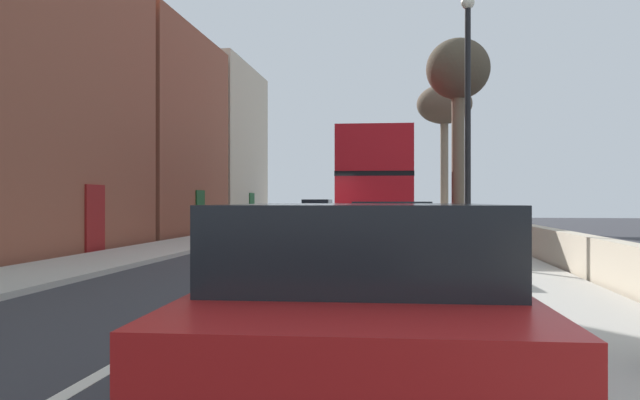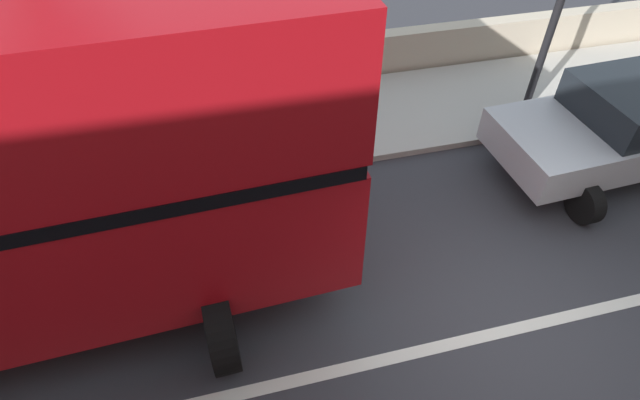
# 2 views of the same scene
# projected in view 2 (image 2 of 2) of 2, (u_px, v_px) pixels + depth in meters

# --- Properties ---
(ground_plane) EXTENTS (84.00, 84.00, 0.00)m
(ground_plane) POSITION_uv_depth(u_px,v_px,m) (509.00, 330.00, 6.33)
(ground_plane) COLOR #333338
(road_centre_line) EXTENTS (0.16, 54.00, 0.01)m
(road_centre_line) POSITION_uv_depth(u_px,v_px,m) (509.00, 330.00, 6.33)
(road_centre_line) COLOR silver
(road_centre_line) RESTS_ON ground
(sidewalk_right) EXTENTS (2.60, 60.00, 0.12)m
(sidewalk_right) POSITION_uv_depth(u_px,v_px,m) (382.00, 113.00, 9.71)
(sidewalk_right) COLOR #B2ADA3
(sidewalk_right) RESTS_ON ground
(boundary_wall_right) EXTENTS (0.36, 54.00, 0.92)m
(boundary_wall_right) POSITION_uv_depth(u_px,v_px,m) (360.00, 57.00, 10.52)
(boundary_wall_right) COLOR beige
(boundary_wall_right) RESTS_ON ground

